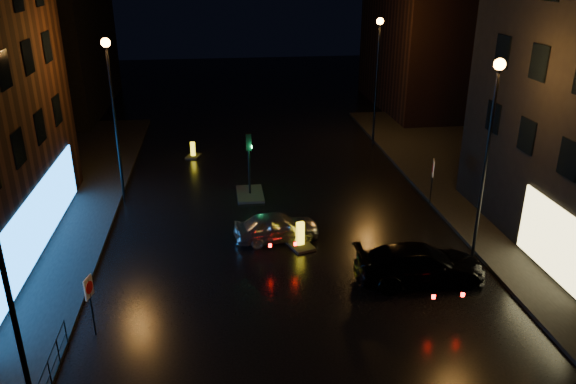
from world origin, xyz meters
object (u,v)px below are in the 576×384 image
road_sign_left (89,292)px  road_sign_right (433,172)px  dark_sedan (420,264)px  bollard_near (300,241)px  silver_hatchback (277,227)px  bollard_far (193,154)px  traffic_signal (250,186)px

road_sign_left → road_sign_right: road_sign_right is taller
dark_sedan → road_sign_left: size_ratio=2.30×
bollard_near → road_sign_right: (7.28, 3.54, 1.61)m
road_sign_left → road_sign_right: size_ratio=0.89×
silver_hatchback → bollard_near: 1.30m
bollard_near → road_sign_right: road_sign_right is taller
bollard_far → silver_hatchback: bearing=-53.4°
silver_hatchback → bollard_far: (-4.07, 12.17, -0.43)m
traffic_signal → silver_hatchback: traffic_signal is taller
bollard_near → road_sign_right: size_ratio=0.62×
dark_sedan → traffic_signal: bearing=33.7°
traffic_signal → road_sign_left: size_ratio=1.55×
bollard_far → road_sign_left: bearing=-80.6°
silver_hatchback → dark_sedan: bearing=-136.2°
traffic_signal → road_sign_right: bearing=-16.1°
bollard_near → dark_sedan: bearing=-57.4°
traffic_signal → silver_hatchback: size_ratio=0.91×
bollard_near → bollard_far: (-5.02, 12.97, -0.04)m
silver_hatchback → road_sign_left: road_sign_left is taller
traffic_signal → road_sign_left: (-6.00, -11.52, 1.17)m
traffic_signal → bollard_near: bearing=-73.6°
road_sign_right → bollard_far: bearing=-18.6°
silver_hatchback → bollard_near: (0.95, -0.80, -0.39)m
road_sign_left → dark_sedan: bearing=24.0°
dark_sedan → bollard_near: 5.47m
dark_sedan → road_sign_left: bearing=100.6°
dark_sedan → bollard_near: size_ratio=3.29×
silver_hatchback → road_sign_left: 9.28m
traffic_signal → silver_hatchback: (0.86, -5.36, 0.15)m
silver_hatchback → bollard_near: size_ratio=2.44×
traffic_signal → dark_sedan: traffic_signal is taller
bollard_far → road_sign_right: size_ratio=0.53×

